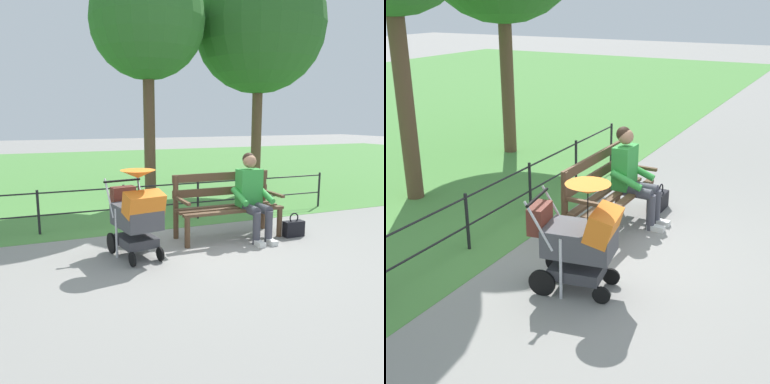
# 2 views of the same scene
# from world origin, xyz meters

# --- Properties ---
(ground_plane) EXTENTS (60.00, 60.00, 0.00)m
(ground_plane) POSITION_xyz_m (0.00, 0.00, 0.00)
(ground_plane) COLOR gray
(grass_lawn) EXTENTS (40.00, 16.00, 0.01)m
(grass_lawn) POSITION_xyz_m (0.00, -8.80, 0.00)
(grass_lawn) COLOR #518E42
(grass_lawn) RESTS_ON ground
(park_bench) EXTENTS (1.60, 0.61, 0.96)m
(park_bench) POSITION_xyz_m (-0.64, -0.12, 0.53)
(park_bench) COLOR brown
(park_bench) RESTS_ON ground
(person_on_bench) EXTENTS (0.53, 0.74, 1.28)m
(person_on_bench) POSITION_xyz_m (-0.97, 0.11, 0.68)
(person_on_bench) COLOR #42424C
(person_on_bench) RESTS_ON ground
(stroller) EXTENTS (0.64, 0.95, 1.15)m
(stroller) POSITION_xyz_m (0.85, 0.31, 0.59)
(stroller) COLOR black
(stroller) RESTS_ON ground
(handbag) EXTENTS (0.32, 0.14, 0.37)m
(handbag) POSITION_xyz_m (-1.59, 0.29, 0.13)
(handbag) COLOR black
(handbag) RESTS_ON ground
(park_fence) EXTENTS (6.71, 0.04, 0.70)m
(park_fence) POSITION_xyz_m (0.00, -1.27, 0.42)
(park_fence) COLOR black
(park_fence) RESTS_ON ground
(tree_behind_fence) EXTENTS (2.34, 2.34, 4.89)m
(tree_behind_fence) POSITION_xyz_m (-0.31, -3.07, 3.68)
(tree_behind_fence) COLOR brown
(tree_behind_fence) RESTS_ON ground
(tree_far_right) EXTENTS (3.00, 3.00, 5.34)m
(tree_far_right) POSITION_xyz_m (-3.03, -3.26, 3.82)
(tree_far_right) COLOR brown
(tree_far_right) RESTS_ON ground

